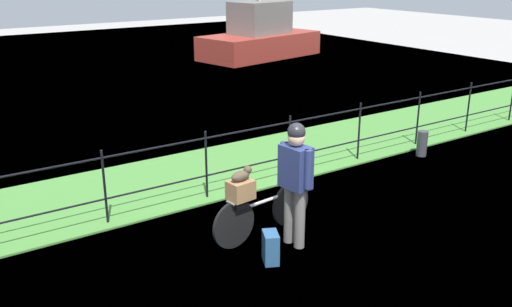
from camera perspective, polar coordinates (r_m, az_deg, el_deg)
ground_plane at (r=7.67m, az=9.38°, el=-9.08°), size 60.00×60.00×0.00m
grass_strip at (r=10.14m, az=-3.71°, el=-1.64°), size 27.00×2.40×0.03m
harbor_water at (r=17.59m, az=-17.71°, el=6.31°), size 30.00×30.00×0.00m
iron_fence at (r=9.14m, az=-0.63°, el=0.26°), size 18.04×0.04×1.12m
bicycle_main at (r=7.63m, az=0.65°, el=-6.07°), size 1.68×0.26×0.66m
wooden_crate at (r=7.23m, az=-1.58°, el=-3.75°), size 0.35×0.28×0.25m
terrier_dog at (r=7.17m, az=-1.44°, el=-2.19°), size 0.32×0.17×0.18m
cyclist_person at (r=7.17m, az=4.05°, el=-2.10°), size 0.30×0.54×1.68m
backpack_on_paving at (r=7.07m, az=1.50°, el=-9.57°), size 0.28×0.33×0.40m
mooring_bollard at (r=11.29m, az=16.59°, el=0.99°), size 0.20×0.20×0.50m
moored_boat_near at (r=22.51m, az=0.38°, el=11.77°), size 5.24×3.15×3.75m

